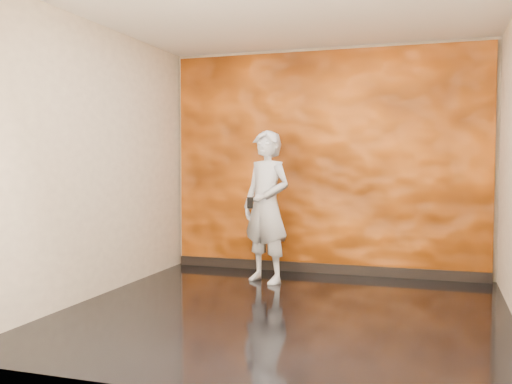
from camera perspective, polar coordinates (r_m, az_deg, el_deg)
The scene contains 5 objects.
room at distance 5.22m, azimuth 2.84°, elevation 3.18°, with size 4.02×4.02×2.81m.
feature_wall at distance 7.13m, azimuth 6.94°, elevation 2.95°, with size 3.90×0.06×2.75m, color orange.
baseboard at distance 7.21m, azimuth 6.82°, elevation -7.59°, with size 3.90×0.04×0.12m, color black.
man at distance 6.55m, azimuth 1.05°, elevation -1.47°, with size 0.64×0.42×1.75m, color #969AA5.
phone at distance 6.37m, azimuth -0.60°, elevation -1.09°, with size 0.07×0.01×0.13m, color black.
Camera 1 is at (1.36, -5.04, 1.38)m, focal length 40.00 mm.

